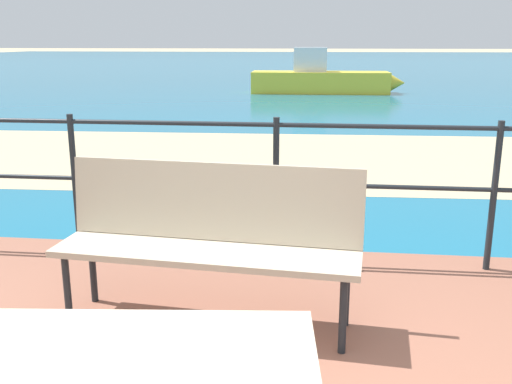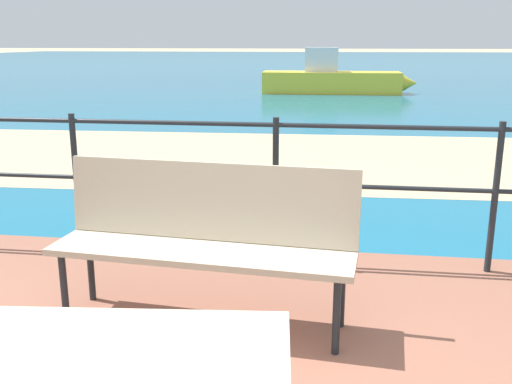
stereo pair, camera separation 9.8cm
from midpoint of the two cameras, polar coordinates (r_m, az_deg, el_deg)
sea_water at (r=41.59m, az=6.34°, el=12.44°), size 90.00×90.00×0.01m
beach_strip at (r=8.15m, az=3.99°, el=3.40°), size 54.11×6.02×0.01m
park_bench at (r=3.21m, az=-5.49°, el=-3.80°), size 1.71×0.56×0.89m
railing_fence at (r=4.03m, az=1.29°, el=2.06°), size 5.94×0.04×1.04m
boat_near at (r=18.41m, az=6.37°, el=10.99°), size 4.74×1.32×1.39m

